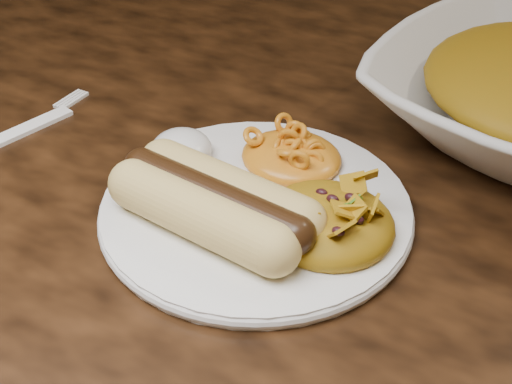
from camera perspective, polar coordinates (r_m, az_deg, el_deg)
The scene contains 7 objects.
table at distance 0.65m, azimuth -5.44°, elevation -3.83°, with size 1.60×0.90×0.75m.
plate at distance 0.53m, azimuth -0.00°, elevation -1.38°, with size 0.23×0.23×0.01m, color white.
hotdog at distance 0.49m, azimuth -3.35°, elevation -0.79°, with size 0.14×0.08×0.04m.
mac_and_cheese at distance 0.56m, azimuth 2.89°, elevation 3.76°, with size 0.08×0.07×0.03m, color orange.
sour_cream at distance 0.57m, azimuth -6.02°, elevation 3.98°, with size 0.05×0.05×0.03m, color silver.
taco_salad at distance 0.49m, azimuth 5.75°, elevation -1.66°, with size 0.10×0.09×0.04m.
fork at distance 0.66m, azimuth -18.34°, elevation 4.62°, with size 0.02×0.14×0.00m, color white.
Camera 1 is at (0.30, -0.40, 1.08)m, focal length 50.00 mm.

